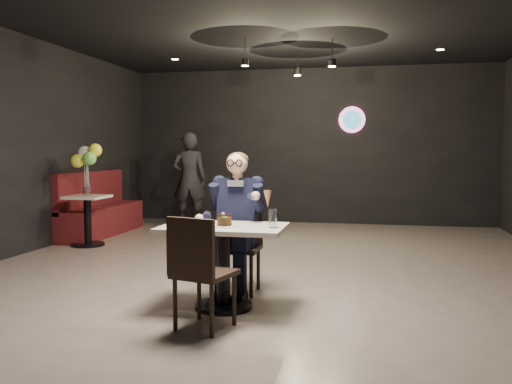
% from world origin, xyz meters
% --- Properties ---
extents(floor, '(9.00, 9.00, 0.00)m').
position_xyz_m(floor, '(0.00, 0.00, 0.00)').
color(floor, gray).
rests_on(floor, ground).
extents(wall_sign, '(0.50, 0.06, 0.50)m').
position_xyz_m(wall_sign, '(0.80, 4.47, 2.00)').
color(wall_sign, pink).
rests_on(wall_sign, floor).
extents(pendant_lights, '(1.40, 1.20, 0.36)m').
position_xyz_m(pendant_lights, '(0.00, 2.00, 2.88)').
color(pendant_lights, black).
rests_on(pendant_lights, floor).
extents(main_table, '(1.10, 0.70, 0.75)m').
position_xyz_m(main_table, '(-0.12, -1.43, 0.38)').
color(main_table, white).
rests_on(main_table, floor).
extents(chair_far, '(0.42, 0.46, 0.92)m').
position_xyz_m(chair_far, '(-0.12, -0.88, 0.46)').
color(chair_far, black).
rests_on(chair_far, floor).
extents(chair_near, '(0.53, 0.56, 0.92)m').
position_xyz_m(chair_near, '(-0.12, -1.99, 0.46)').
color(chair_near, black).
rests_on(chair_near, floor).
extents(seated_man, '(0.60, 0.80, 1.44)m').
position_xyz_m(seated_man, '(-0.12, -0.88, 0.72)').
color(seated_man, black).
rests_on(seated_man, floor).
extents(dessert_plate, '(0.21, 0.21, 0.01)m').
position_xyz_m(dessert_plate, '(-0.06, -1.50, 0.76)').
color(dessert_plate, white).
rests_on(dessert_plate, main_table).
extents(cake_slice, '(0.15, 0.13, 0.08)m').
position_xyz_m(cake_slice, '(-0.10, -1.48, 0.80)').
color(cake_slice, black).
rests_on(cake_slice, dessert_plate).
extents(mint_leaf, '(0.06, 0.04, 0.01)m').
position_xyz_m(mint_leaf, '(-0.08, -1.54, 0.84)').
color(mint_leaf, '#297E29').
rests_on(mint_leaf, cake_slice).
extents(sundae_glass, '(0.07, 0.07, 0.16)m').
position_xyz_m(sundae_glass, '(0.33, -1.45, 0.83)').
color(sundae_glass, silver).
rests_on(sundae_glass, main_table).
extents(wafer_cone, '(0.09, 0.09, 0.14)m').
position_xyz_m(wafer_cone, '(0.29, -1.49, 1.00)').
color(wafer_cone, '#BC804D').
rests_on(wafer_cone, sundae_glass).
extents(booth_bench, '(0.53, 2.13, 1.06)m').
position_xyz_m(booth_bench, '(-3.25, 2.25, 0.53)').
color(booth_bench, '#4B1016').
rests_on(booth_bench, floor).
extents(side_table, '(0.55, 0.55, 0.69)m').
position_xyz_m(side_table, '(-2.95, 1.25, 0.34)').
color(side_table, white).
rests_on(side_table, floor).
extents(balloon_vase, '(0.11, 0.11, 0.16)m').
position_xyz_m(balloon_vase, '(-2.95, 1.25, 0.83)').
color(balloon_vase, silver).
rests_on(balloon_vase, side_table).
extents(balloon_bunch, '(0.36, 0.36, 0.60)m').
position_xyz_m(balloon_bunch, '(-2.95, 1.25, 1.20)').
color(balloon_bunch, '#FDFF35').
rests_on(balloon_bunch, balloon_vase).
extents(passerby, '(0.71, 0.54, 1.75)m').
position_xyz_m(passerby, '(-2.16, 3.58, 0.88)').
color(passerby, black).
rests_on(passerby, floor).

